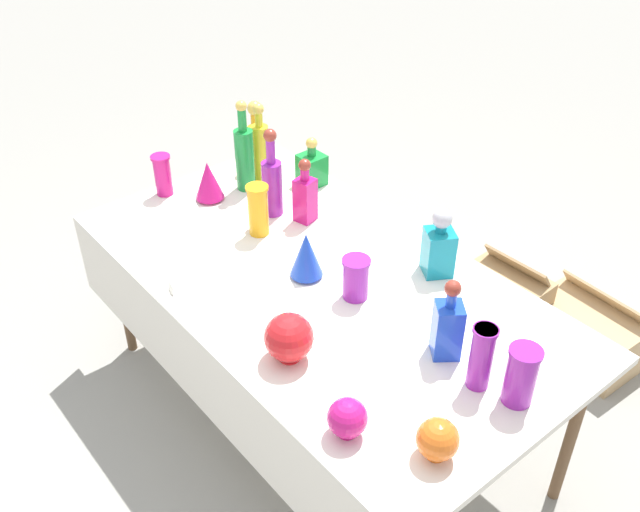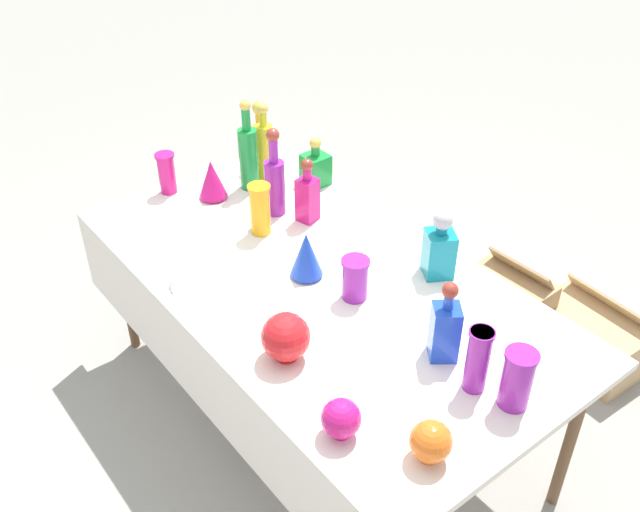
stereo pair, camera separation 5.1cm
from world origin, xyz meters
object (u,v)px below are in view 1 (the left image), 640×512
object	(u,v)px
round_bowl_1	(347,418)
tall_bottle_1	(260,148)
slender_vase_4	(163,174)
round_bowl_0	(289,337)
square_decanter_0	(448,326)
slender_vase_0	(482,356)
round_bowl_2	(438,439)
tall_bottle_0	(256,137)
tall_bottle_2	(272,182)
square_decanter_1	(305,195)
slender_vase_1	(521,374)
tall_bottle_3	(245,155)
fluted_vase_0	(208,180)
slender_vase_3	(356,277)
square_decanter_2	(312,167)
fluted_vase_1	(306,255)
cardboard_box_behind_left	(586,333)
square_decanter_3	(439,246)
slender_vase_2	(259,208)
cardboard_box_behind_right	(495,311)

from	to	relation	value
round_bowl_1	tall_bottle_1	bearing A→B (deg)	153.49
slender_vase_4	round_bowl_0	xyz separation A→B (m)	(1.21, -0.21, -0.01)
square_decanter_0	slender_vase_0	distance (m)	0.17
tall_bottle_1	round_bowl_2	world-z (taller)	tall_bottle_1
tall_bottle_0	tall_bottle_2	xyz separation A→B (m)	(0.40, -0.20, 0.01)
square_decanter_1	slender_vase_1	distance (m)	1.23
round_bowl_2	tall_bottle_3	bearing A→B (deg)	164.20
square_decanter_1	fluted_vase_0	bearing A→B (deg)	-151.19
square_decanter_0	slender_vase_3	size ratio (longest dim) A/B	1.82
slender_vase_0	slender_vase_3	xyz separation A→B (m)	(-0.58, -0.00, -0.03)
tall_bottle_2	slender_vase_3	xyz separation A→B (m)	(0.66, -0.11, -0.06)
round_bowl_1	square_decanter_2	bearing A→B (deg)	145.05
square_decanter_1	fluted_vase_1	bearing A→B (deg)	-37.91
tall_bottle_2	cardboard_box_behind_left	size ratio (longest dim) A/B	0.76
fluted_vase_0	fluted_vase_1	world-z (taller)	fluted_vase_1
square_decanter_1	square_decanter_0	bearing A→B (deg)	-9.43
slender_vase_1	slender_vase_0	bearing A→B (deg)	-160.52
tall_bottle_2	square_decanter_0	size ratio (longest dim) A/B	1.32
tall_bottle_0	tall_bottle_2	size ratio (longest dim) A/B	0.83
tall_bottle_0	square_decanter_2	world-z (taller)	tall_bottle_0
slender_vase_4	cardboard_box_behind_left	bearing A→B (deg)	43.33
square_decanter_0	round_bowl_1	world-z (taller)	square_decanter_0
square_decanter_3	slender_vase_2	distance (m)	0.75
tall_bottle_1	tall_bottle_3	distance (m)	0.11
slender_vase_4	round_bowl_0	world-z (taller)	slender_vase_4
tall_bottle_1	fluted_vase_0	distance (m)	0.30
fluted_vase_1	round_bowl_1	size ratio (longest dim) A/B	1.50
square_decanter_0	round_bowl_0	xyz separation A→B (m)	(-0.31, -0.41, -0.03)
square_decanter_3	slender_vase_0	xyz separation A→B (m)	(0.49, -0.34, 0.00)
slender_vase_4	round_bowl_0	bearing A→B (deg)	-10.09
round_bowl_2	fluted_vase_1	bearing A→B (deg)	164.70
tall_bottle_2	fluted_vase_0	distance (m)	0.32
slender_vase_2	round_bowl_1	distance (m)	1.12
square_decanter_0	square_decanter_3	bearing A→B (deg)	136.37
square_decanter_2	fluted_vase_1	world-z (taller)	square_decanter_2
tall_bottle_0	slender_vase_2	distance (m)	0.59
square_decanter_0	cardboard_box_behind_right	size ratio (longest dim) A/B	0.65
slender_vase_0	tall_bottle_0	bearing A→B (deg)	169.23
tall_bottle_0	tall_bottle_1	world-z (taller)	tall_bottle_1
tall_bottle_3	round_bowl_2	bearing A→B (deg)	-15.80
square_decanter_2	square_decanter_3	distance (m)	0.84
fluted_vase_1	slender_vase_0	bearing A→B (deg)	4.49
square_decanter_1	round_bowl_2	size ratio (longest dim) A/B	2.19
tall_bottle_3	fluted_vase_1	size ratio (longest dim) A/B	2.20
tall_bottle_2	slender_vase_3	world-z (taller)	tall_bottle_2
fluted_vase_0	fluted_vase_1	bearing A→B (deg)	-1.84
tall_bottle_3	round_bowl_2	xyz separation A→B (m)	(1.60, -0.45, -0.10)
tall_bottle_3	slender_vase_4	size ratio (longest dim) A/B	2.24
tall_bottle_1	square_decanter_3	xyz separation A→B (m)	(1.03, 0.09, -0.04)
tall_bottle_2	fluted_vase_0	world-z (taller)	tall_bottle_2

